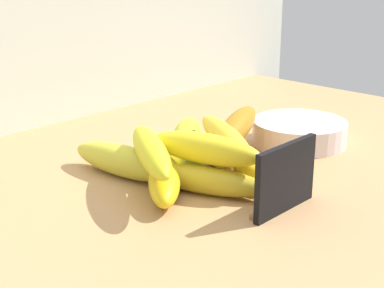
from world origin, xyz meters
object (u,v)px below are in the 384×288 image
object	(u,v)px
banana_2	(164,180)
banana_5	(229,159)
banana_4	(231,148)
banana_7	(151,151)
banana_3	(123,161)
banana_6	(207,181)
banana_1	(187,137)
chalkboard_sign	(285,180)
banana_9	(238,126)
banana_0	(184,159)
banana_10	(205,148)
fruit_bowl	(302,133)
banana_8	(226,137)

from	to	relation	value
banana_2	banana_5	xyz separation A→B (cm)	(11.66, -0.83, -0.17)
banana_4	banana_7	distance (cm)	17.60
banana_3	banana_6	world-z (taller)	banana_3
banana_1	chalkboard_sign	bearing A→B (deg)	-108.53
banana_4	banana_9	bearing A→B (deg)	-76.05
banana_1	banana_4	xyz separation A→B (cm)	(1.45, -7.60, -0.46)
banana_0	banana_2	world-z (taller)	banana_2
banana_2	banana_10	distance (cm)	6.49
banana_4	banana_7	bearing A→B (deg)	-175.86
chalkboard_sign	banana_10	distance (cm)	11.59
chalkboard_sign	fruit_bowl	distance (cm)	25.97
banana_3	banana_8	world-z (taller)	banana_8
fruit_bowl	banana_7	xyz separation A→B (cm)	(-30.32, 2.42, 3.99)
banana_1	banana_10	xyz separation A→B (cm)	(-9.58, -12.40, 3.38)
banana_8	banana_4	bearing A→B (deg)	33.86
banana_2	chalkboard_sign	bearing A→B (deg)	-64.68
banana_3	banana_6	distance (cm)	12.92
banana_3	banana_8	distance (cm)	14.47
banana_4	banana_10	bearing A→B (deg)	-156.48
banana_1	banana_8	bearing A→B (deg)	-108.39
chalkboard_sign	banana_7	xyz separation A→B (cm)	(-7.64, 14.92, 2.01)
banana_5	fruit_bowl	bearing A→B (deg)	-1.43
banana_7	banana_8	xyz separation A→B (cm)	(11.94, -2.20, -0.50)
fruit_bowl	banana_9	bearing A→B (deg)	168.58
banana_6	banana_10	xyz separation A→B (cm)	(0.97, 1.37, 3.77)
banana_6	banana_0	bearing A→B (deg)	64.81
banana_9	banana_0	bearing A→B (deg)	163.46
banana_2	banana_5	distance (cm)	11.69
banana_10	banana_7	bearing A→B (deg)	149.43
banana_0	banana_10	world-z (taller)	banana_10
banana_10	banana_4	bearing A→B (deg)	23.52
banana_2	banana_3	bearing A→B (deg)	86.08
banana_6	banana_7	distance (cm)	8.16
banana_8	banana_9	xyz separation A→B (cm)	(5.37, 2.41, -0.10)
banana_0	banana_6	distance (cm)	8.52
banana_0	banana_8	bearing A→B (deg)	-56.76
fruit_bowl	banana_2	world-z (taller)	banana_2
chalkboard_sign	banana_8	size ratio (longest dim) A/B	0.59
banana_0	banana_9	size ratio (longest dim) A/B	1.04
banana_1	banana_6	bearing A→B (deg)	-127.45
banana_1	banana_4	world-z (taller)	banana_1
banana_1	banana_7	size ratio (longest dim) A/B	0.84
chalkboard_sign	banana_6	bearing A→B (deg)	104.53
banana_2	banana_8	bearing A→B (deg)	-5.50
fruit_bowl	banana_5	xyz separation A→B (cm)	(-17.54, 0.44, -0.02)
fruit_bowl	banana_6	size ratio (longest dim) A/B	0.90
banana_3	banana_2	bearing A→B (deg)	-93.92
banana_2	banana_10	bearing A→B (deg)	-26.16
banana_2	banana_4	bearing A→B (deg)	8.54
banana_3	banana_8	size ratio (longest dim) A/B	0.94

